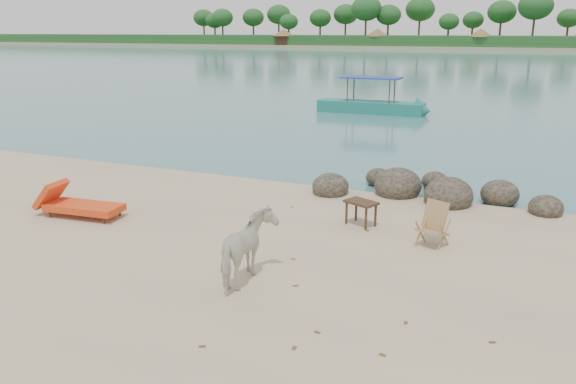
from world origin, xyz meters
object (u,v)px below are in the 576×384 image
Objects in this scene: boulders at (425,191)px; deck_chair at (433,227)px; cow at (248,251)px; lounge_chair at (84,204)px; side_table at (361,215)px; boat_near at (371,83)px.

boulders is 7.07× the size of deck_chair.
cow is 5.54m from lounge_chair.
deck_chair is at bearing -136.36° from cow.
side_table is 0.31× the size of lounge_chair.
boulders reaches higher than side_table.
cow is 22.38m from boat_near.
boulders is 8.69m from lounge_chair.
boat_near is (-4.77, 18.33, 1.29)m from side_table.
side_table is at bearing -108.34° from boulders.
boat_near reaches higher than lounge_chair.
cow is at bearing -81.26° from side_table.
boat_near is (-5.72, 15.46, 1.38)m from boulders.
cow is at bearing -107.00° from deck_chair.
boulders reaches higher than lounge_chair.
boulders is 4.26× the size of cow.
boulders is at bearing -70.06° from boat_near.
side_table is (-0.95, -2.87, 0.09)m from boulders.
boulders is 3.61m from deck_chair.
side_table is at bearing 12.23° from lounge_chair.
cow is 1.66× the size of deck_chair.
boat_near reaches higher than side_table.
cow is at bearing -23.47° from lounge_chair.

